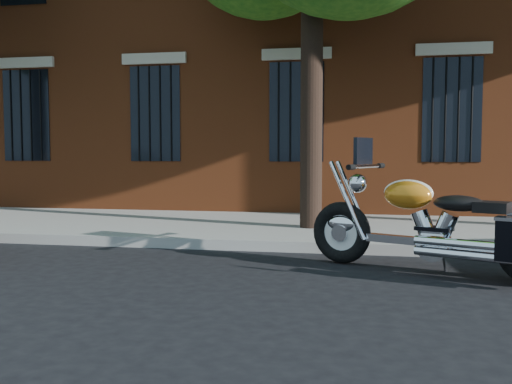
# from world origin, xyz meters

# --- Properties ---
(ground) EXTENTS (120.00, 120.00, 0.00)m
(ground) POSITION_xyz_m (0.00, 0.00, 0.00)
(ground) COLOR black
(ground) RESTS_ON ground
(curb) EXTENTS (40.00, 0.16, 0.15)m
(curb) POSITION_xyz_m (0.00, 1.38, 0.07)
(curb) COLOR gray
(curb) RESTS_ON ground
(sidewalk) EXTENTS (40.00, 3.60, 0.15)m
(sidewalk) POSITION_xyz_m (0.00, 3.26, 0.07)
(sidewalk) COLOR gray
(sidewalk) RESTS_ON ground
(motorcycle) EXTENTS (2.77, 1.70, 1.56)m
(motorcycle) POSITION_xyz_m (2.23, 0.14, 0.53)
(motorcycle) COLOR black
(motorcycle) RESTS_ON ground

